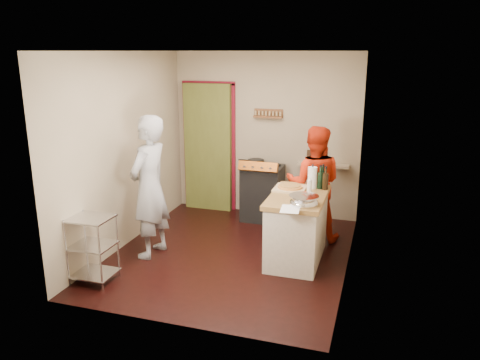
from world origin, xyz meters
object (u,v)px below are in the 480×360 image
at_px(island, 297,225).
at_px(person_red, 314,184).
at_px(wire_shelving, 92,246).
at_px(person_stripe, 149,187).
at_px(stove, 262,192).

height_order(island, person_red, person_red).
bearing_deg(island, wire_shelving, -148.65).
height_order(island, person_stripe, person_stripe).
xyz_separation_m(stove, island, (0.81, -1.32, 0.01)).
bearing_deg(island, stove, 121.34).
distance_m(stove, person_stripe, 2.08).
distance_m(wire_shelving, person_stripe, 1.05).
height_order(stove, island, island).
distance_m(stove, wire_shelving, 2.94).
distance_m(island, person_stripe, 1.95).
relative_size(stove, person_stripe, 0.54).
distance_m(wire_shelving, island, 2.50).
bearing_deg(stove, island, -58.66).
xyz_separation_m(wire_shelving, island, (2.13, 1.30, 0.02)).
relative_size(wire_shelving, person_stripe, 0.43).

